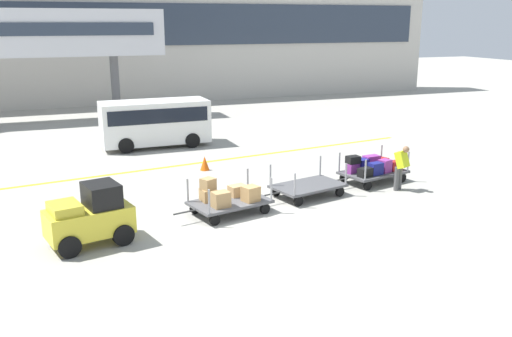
{
  "coord_description": "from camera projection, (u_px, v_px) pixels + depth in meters",
  "views": [
    {
      "loc": [
        -5.03,
        -13.67,
        5.57
      ],
      "look_at": [
        1.09,
        2.29,
        0.98
      ],
      "focal_mm": 38.57,
      "sensor_mm": 36.0,
      "label": 1
    }
  ],
  "objects": [
    {
      "name": "baggage_cart_lead",
      "position": [
        228.0,
        198.0,
        16.3
      ],
      "size": [
        3.09,
        1.88,
        1.1
      ],
      "color": "#4C4C4F",
      "rests_on": "ground_plane"
    },
    {
      "name": "shuttle_van",
      "position": [
        155.0,
        120.0,
        24.99
      ],
      "size": [
        4.82,
        2.02,
        2.1
      ],
      "color": "white",
      "rests_on": "ground_plane"
    },
    {
      "name": "terminal_building",
      "position": [
        118.0,
        32.0,
        37.68
      ],
      "size": [
        48.38,
        2.51,
        9.76
      ],
      "color": "#BCB7AD",
      "rests_on": "ground_plane"
    },
    {
      "name": "baggage_handler",
      "position": [
        401.0,
        166.0,
        18.5
      ],
      "size": [
        0.54,
        0.55,
        1.56
      ],
      "color": "#4C4C4C",
      "rests_on": "ground_plane"
    },
    {
      "name": "baggage_tug",
      "position": [
        90.0,
        217.0,
        14.01
      ],
      "size": [
        2.29,
        1.63,
        1.58
      ],
      "color": "gold",
      "rests_on": "ground_plane"
    },
    {
      "name": "ground_plane",
      "position": [
        249.0,
        225.0,
        15.51
      ],
      "size": [
        120.0,
        120.0,
        0.0
      ],
      "primitive_type": "plane",
      "color": "#9E9B91"
    },
    {
      "name": "baggage_cart_tail",
      "position": [
        372.0,
        168.0,
        19.55
      ],
      "size": [
        3.09,
        1.88,
        1.1
      ],
      "color": "#4C4C4F",
      "rests_on": "ground_plane"
    },
    {
      "name": "safety_cone_near",
      "position": [
        205.0,
        163.0,
        21.19
      ],
      "size": [
        0.36,
        0.36,
        0.55
      ],
      "primitive_type": "cone",
      "color": "#EA590F",
      "rests_on": "ground_plane"
    },
    {
      "name": "baggage_cart_middle",
      "position": [
        308.0,
        186.0,
        17.98
      ],
      "size": [
        3.09,
        1.88,
        1.1
      ],
      "color": "#4C4C4F",
      "rests_on": "ground_plane"
    },
    {
      "name": "apron_lead_line",
      "position": [
        194.0,
        163.0,
        22.24
      ],
      "size": [
        20.85,
        3.26,
        0.01
      ],
      "primitive_type": "cube",
      "rotation": [
        0.0,
        0.0,
        0.15
      ],
      "color": "yellow",
      "rests_on": "ground_plane"
    },
    {
      "name": "jet_bridge",
      "position": [
        16.0,
        34.0,
        30.12
      ],
      "size": [
        14.76,
        3.0,
        6.26
      ],
      "color": "silver",
      "rests_on": "ground_plane"
    }
  ]
}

